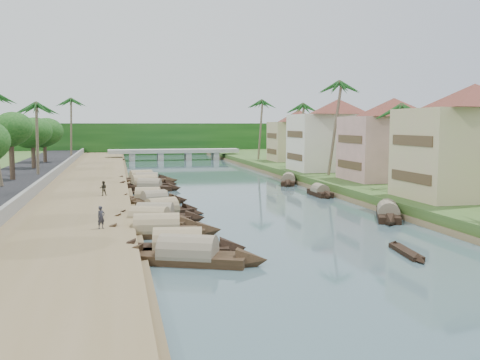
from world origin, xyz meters
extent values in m
plane|color=#3C545A|center=(0.00, 0.00, 0.00)|extent=(220.00, 220.00, 0.00)
cube|color=brown|center=(-16.00, 20.00, 0.40)|extent=(10.00, 180.00, 0.80)
cube|color=#345221|center=(19.00, 20.00, 0.60)|extent=(16.00, 180.00, 1.20)
cube|color=black|center=(-24.50, 20.00, 0.70)|extent=(8.00, 180.00, 1.40)
cube|color=slate|center=(-20.20, 20.00, 1.35)|extent=(0.40, 180.00, 1.10)
cube|color=#103B10|center=(0.00, 95.00, 4.00)|extent=(120.00, 4.00, 8.00)
cube|color=#103B10|center=(0.00, 100.00, 4.00)|extent=(120.00, 4.00, 8.00)
cube|color=#103B10|center=(0.00, 105.00, 4.00)|extent=(120.00, 4.00, 8.00)
cube|color=#A1A096|center=(0.00, 72.00, 2.00)|extent=(28.00, 4.00, 0.80)
cube|color=#A1A096|center=(-9.00, 72.00, 0.90)|extent=(1.20, 3.50, 1.80)
cube|color=#A1A096|center=(-3.00, 72.00, 0.90)|extent=(1.20, 3.50, 1.80)
cube|color=#A1A096|center=(3.00, 72.00, 0.90)|extent=(1.20, 3.50, 1.80)
cube|color=#A1A096|center=(9.00, 72.00, 0.90)|extent=(1.20, 3.50, 1.80)
cube|color=tan|center=(19.00, -2.00, 5.20)|extent=(12.00, 8.00, 8.00)
pyramid|color=brown|center=(19.00, -2.00, 10.30)|extent=(14.85, 14.85, 2.20)
cube|color=#4B3823|center=(12.95, -2.00, 3.20)|extent=(0.10, 6.40, 0.90)
cube|color=#4B3823|center=(12.95, -2.00, 6.40)|extent=(0.10, 6.40, 0.90)
cube|color=#D39C95|center=(20.00, 14.00, 4.95)|extent=(11.00, 8.00, 7.50)
pyramid|color=brown|center=(20.00, 14.00, 9.80)|extent=(14.11, 14.11, 2.20)
cube|color=#4B3823|center=(14.45, 14.00, 3.08)|extent=(0.10, 6.40, 0.90)
cube|color=#4B3823|center=(14.45, 14.00, 6.08)|extent=(0.10, 6.40, 0.90)
cube|color=silver|center=(19.00, 28.00, 5.20)|extent=(13.00, 8.00, 8.00)
pyramid|color=brown|center=(19.00, 28.00, 10.30)|extent=(15.59, 15.59, 2.20)
cube|color=#4B3823|center=(12.45, 28.00, 3.20)|extent=(0.10, 6.40, 0.90)
cube|color=#4B3823|center=(12.45, 28.00, 6.40)|extent=(0.10, 6.40, 0.90)
cube|color=tan|center=(20.00, 48.00, 4.70)|extent=(10.00, 7.00, 7.00)
pyramid|color=brown|center=(20.00, 48.00, 9.30)|extent=(12.62, 12.62, 2.20)
cube|color=#4B3823|center=(14.95, 48.00, 2.95)|extent=(0.10, 5.60, 0.90)
cube|color=#4B3823|center=(14.95, 48.00, 5.75)|extent=(0.10, 5.60, 0.90)
cube|color=black|center=(-8.31, -14.58, 0.20)|extent=(6.96, 4.52, 0.70)
cone|color=black|center=(-4.89, -16.02, 0.28)|extent=(2.49, 2.47, 2.09)
cone|color=black|center=(-11.72, -13.13, 0.28)|extent=(2.49, 2.47, 2.09)
cylinder|color=#7B725C|center=(-8.31, -14.58, 0.58)|extent=(5.54, 3.98, 2.16)
cube|color=black|center=(-8.65, -12.51, 0.20)|extent=(6.34, 3.04, 0.70)
cone|color=black|center=(-5.30, -13.01, 0.28)|extent=(2.05, 2.19, 2.15)
cone|color=black|center=(-11.99, -12.02, 0.28)|extent=(2.05, 2.19, 2.15)
cylinder|color=#9B8A63|center=(-8.65, -12.51, 0.58)|extent=(4.93, 2.91, 2.26)
cube|color=black|center=(-9.48, -6.87, 0.20)|extent=(6.85, 2.78, 0.70)
cone|color=black|center=(-5.80, -7.27, 0.28)|extent=(2.10, 2.07, 2.09)
cone|color=black|center=(-13.16, -6.47, 0.28)|extent=(2.10, 2.07, 2.09)
cylinder|color=#9B8A63|center=(-9.48, -6.87, 0.58)|extent=(5.29, 2.70, 2.16)
cube|color=black|center=(-9.21, -1.05, 0.20)|extent=(6.26, 3.46, 0.70)
cone|color=black|center=(-6.02, -1.95, 0.28)|extent=(2.12, 2.12, 1.90)
cone|color=black|center=(-12.39, -0.14, 0.28)|extent=(2.12, 2.12, 1.90)
cylinder|color=#7B725C|center=(-9.21, -1.05, 0.58)|extent=(4.93, 3.15, 1.98)
cube|color=black|center=(-9.79, -3.24, 0.20)|extent=(6.13, 4.11, 0.70)
cone|color=black|center=(-6.81, -4.51, 0.28)|extent=(2.25, 2.30, 1.96)
cone|color=black|center=(-12.77, -1.97, 0.28)|extent=(2.25, 2.30, 1.96)
cylinder|color=#9B8A63|center=(-9.79, -3.24, 0.58)|extent=(4.90, 3.64, 2.05)
cube|color=black|center=(-8.49, 1.29, 0.20)|extent=(5.55, 3.70, 0.70)
cone|color=black|center=(-5.80, 2.30, 0.28)|extent=(2.07, 2.22, 1.96)
cone|color=black|center=(-11.18, 0.27, 0.28)|extent=(2.07, 2.22, 1.96)
cylinder|color=#9B8A63|center=(-8.49, 1.29, 0.58)|extent=(4.44, 3.34, 2.08)
cube|color=black|center=(-8.65, 7.98, 0.20)|extent=(5.04, 3.10, 0.70)
cone|color=black|center=(-6.15, 8.81, 0.28)|extent=(1.80, 1.89, 1.68)
cone|color=black|center=(-11.16, 7.16, 0.28)|extent=(1.80, 1.89, 1.68)
cylinder|color=#7B725C|center=(-8.65, 7.98, 0.58)|extent=(3.99, 2.81, 1.77)
cube|color=black|center=(-8.38, 9.00, 0.20)|extent=(4.75, 2.34, 0.70)
cone|color=black|center=(-5.91, 8.49, 0.28)|extent=(1.54, 1.53, 1.44)
cone|color=black|center=(-10.86, 9.52, 0.28)|extent=(1.54, 1.53, 1.44)
cylinder|color=#9B8A63|center=(-8.38, 9.00, 0.58)|extent=(3.71, 2.17, 1.49)
cube|color=black|center=(-9.16, 9.76, 0.20)|extent=(5.34, 2.76, 0.70)
cone|color=black|center=(-6.38, 9.27, 0.28)|extent=(1.77, 1.94, 1.87)
cone|color=black|center=(-11.94, 10.26, 0.28)|extent=(1.77, 1.94, 1.87)
cylinder|color=#9B8A63|center=(-9.16, 9.76, 0.58)|extent=(4.17, 2.62, 1.97)
cube|color=black|center=(-8.40, 19.66, 0.20)|extent=(5.82, 3.37, 0.70)
cone|color=black|center=(-5.47, 18.65, 0.28)|extent=(1.99, 1.93, 1.67)
cone|color=black|center=(-11.34, 20.66, 0.28)|extent=(1.99, 1.93, 1.67)
cylinder|color=#7B725C|center=(-8.40, 19.66, 0.58)|extent=(4.59, 3.01, 1.73)
cube|color=black|center=(-8.98, 22.91, 0.20)|extent=(5.86, 3.15, 0.70)
cone|color=black|center=(-5.97, 23.67, 0.28)|extent=(1.97, 1.99, 1.83)
cone|color=black|center=(-11.99, 22.15, 0.28)|extent=(1.97, 1.99, 1.83)
cylinder|color=#9B8A63|center=(-8.98, 22.91, 0.58)|extent=(4.60, 2.89, 1.90)
cube|color=black|center=(-8.89, 21.95, 0.20)|extent=(6.44, 3.34, 0.70)
cone|color=black|center=(-5.56, 22.67, 0.28)|extent=(2.14, 2.22, 2.09)
cone|color=black|center=(-12.22, 21.23, 0.28)|extent=(2.14, 2.22, 2.09)
cylinder|color=#9B8A63|center=(-8.89, 21.95, 0.58)|extent=(5.04, 3.12, 2.19)
cube|color=black|center=(-8.34, 27.34, 0.20)|extent=(6.15, 1.78, 0.70)
cone|color=black|center=(-4.94, 27.30, 0.28)|extent=(1.75, 1.56, 1.73)
cone|color=black|center=(-11.75, 27.39, 0.28)|extent=(1.75, 1.56, 1.73)
cylinder|color=#7B725C|center=(-8.34, 27.34, 0.58)|extent=(4.70, 1.83, 1.77)
cube|color=black|center=(-8.96, 29.52, 0.20)|extent=(6.40, 3.24, 0.70)
cone|color=black|center=(-5.64, 30.24, 0.28)|extent=(2.10, 2.12, 1.99)
cone|color=black|center=(-12.28, 28.80, 0.28)|extent=(2.10, 2.12, 1.99)
cylinder|color=#9B8A63|center=(-8.96, 29.52, 0.58)|extent=(5.00, 3.01, 2.07)
cube|color=black|center=(9.89, -3.88, 0.20)|extent=(4.18, 6.25, 0.70)
cone|color=black|center=(11.35, -0.82, 0.28)|extent=(2.15, 2.23, 1.75)
cone|color=black|center=(8.43, -6.94, 0.28)|extent=(2.15, 2.23, 1.75)
cylinder|color=#7B725C|center=(9.89, -3.88, 0.58)|extent=(3.63, 4.98, 1.80)
cube|color=black|center=(9.53, 10.64, 0.20)|extent=(1.51, 4.59, 0.70)
cone|color=black|center=(9.57, 13.18, 0.28)|extent=(1.32, 1.33, 1.45)
cone|color=black|center=(9.50, 8.10, 0.28)|extent=(1.32, 1.33, 1.45)
cylinder|color=#7B725C|center=(9.53, 10.64, 0.58)|extent=(1.56, 3.51, 1.51)
cube|color=black|center=(9.78, 22.45, 0.20)|extent=(3.72, 6.31, 0.70)
cone|color=black|center=(10.93, 25.62, 0.28)|extent=(2.06, 2.16, 1.76)
cone|color=black|center=(8.62, 19.27, 0.28)|extent=(2.06, 2.16, 1.76)
cylinder|color=#7B725C|center=(9.78, 22.45, 0.58)|extent=(3.29, 4.98, 1.81)
cube|color=black|center=(4.83, -15.41, 0.10)|extent=(1.20, 3.92, 0.35)
cone|color=black|center=(5.12, -13.26, 0.10)|extent=(0.82, 1.05, 0.70)
cone|color=black|center=(4.55, -17.56, 0.10)|extent=(0.82, 1.05, 0.70)
cube|color=black|center=(-7.25, 1.38, 0.10)|extent=(3.59, 0.84, 0.35)
cone|color=black|center=(-5.24, 1.41, 0.10)|extent=(0.90, 0.81, 0.79)
cone|color=black|center=(-9.26, 1.35, 0.10)|extent=(0.90, 0.81, 0.79)
cube|color=black|center=(-10.85, 16.71, 0.10)|extent=(4.57, 1.24, 0.35)
cone|color=black|center=(-8.31, 16.90, 0.10)|extent=(1.19, 0.98, 0.90)
cone|color=black|center=(-13.38, 16.52, 0.10)|extent=(1.19, 0.98, 0.90)
cylinder|color=#6E6149|center=(16.00, 6.27, 5.48)|extent=(1.36, 0.36, 8.55)
sphere|color=#184919|center=(16.00, 6.27, 9.59)|extent=(3.20, 3.20, 3.20)
cylinder|color=#6E6149|center=(15.00, 20.76, 7.26)|extent=(1.95, 0.36, 12.05)
sphere|color=#184919|center=(15.00, 20.76, 13.07)|extent=(3.20, 3.20, 3.20)
cylinder|color=#6E6149|center=(16.00, 36.14, 6.09)|extent=(1.28, 0.36, 9.77)
sphere|color=#184919|center=(16.00, 36.14, 10.78)|extent=(3.20, 3.20, 3.20)
cylinder|color=#6E6149|center=(-22.00, 28.26, 5.93)|extent=(0.46, 0.36, 9.07)
sphere|color=#184919|center=(-22.00, 28.26, 10.29)|extent=(3.20, 3.20, 3.20)
cylinder|color=#6E6149|center=(14.00, 53.08, 6.74)|extent=(1.16, 0.36, 11.07)
sphere|color=#184919|center=(14.00, 53.08, 12.05)|extent=(3.20, 3.20, 3.20)
cylinder|color=#6E6149|center=(-20.50, 61.42, 7.00)|extent=(0.70, 0.36, 11.20)
sphere|color=#184919|center=(-20.50, 61.42, 12.37)|extent=(3.20, 3.20, 3.20)
cylinder|color=#4D3A2C|center=(-24.00, 22.20, 3.34)|extent=(0.60, 0.60, 3.96)
ellipsoid|color=#103B10|center=(-24.00, 22.20, 7.13)|extent=(4.43, 4.43, 3.64)
cylinder|color=#4D3A2C|center=(-24.00, 38.66, 3.12)|extent=(0.60, 0.60, 3.52)
ellipsoid|color=#103B10|center=(-24.00, 38.66, 6.49)|extent=(4.91, 4.91, 4.03)
cylinder|color=#4D3A2C|center=(-24.00, 51.58, 3.06)|extent=(0.60, 0.60, 3.40)
ellipsoid|color=#103B10|center=(-24.00, 51.58, 6.32)|extent=(5.50, 5.50, 4.52)
cylinder|color=#4D3A2C|center=(24.00, 28.90, 3.16)|extent=(0.60, 0.60, 4.01)
ellipsoid|color=#103B10|center=(24.00, 28.90, 6.99)|extent=(4.00, 4.00, 3.29)
imported|color=#282830|center=(-13.23, -7.32, 1.58)|extent=(0.68, 0.63, 1.55)
imported|color=#312D22|center=(-13.49, 9.95, 1.53)|extent=(0.72, 0.57, 1.45)
camera|label=1|loc=(-12.08, -44.02, 7.84)|focal=40.00mm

